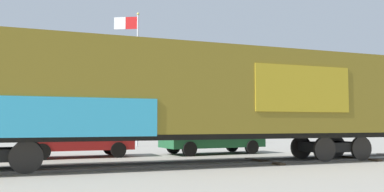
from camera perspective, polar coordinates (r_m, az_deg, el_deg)
ground_plane at (r=13.85m, az=-5.61°, el=-9.64°), size 260.00×260.00×0.00m
track at (r=13.92m, az=-4.28°, el=-9.46°), size 60.02×2.94×0.08m
freight_car at (r=14.18m, az=-0.60°, el=0.37°), size 17.11×3.25×4.20m
flagpole at (r=26.51m, az=-8.16°, el=5.01°), size 1.50×0.82×8.49m
hillside at (r=89.42m, az=-17.52°, el=-1.93°), size 144.47×33.65×12.77m
parked_car_red at (r=18.05m, az=-15.53°, el=-5.44°), size 4.44×2.02×1.74m
parked_car_green at (r=19.35m, az=2.58°, el=-5.46°), size 4.88×2.36×1.69m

